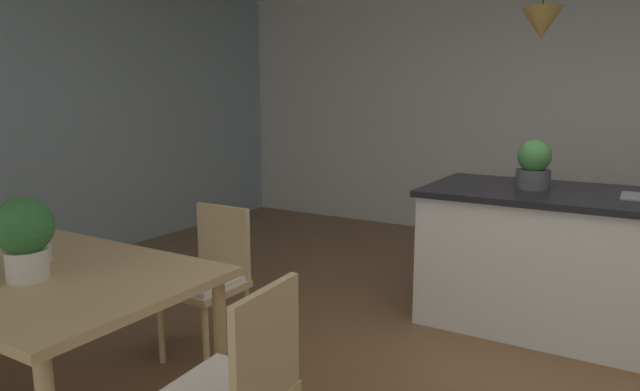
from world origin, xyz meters
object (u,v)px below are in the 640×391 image
object	(u,v)px
potted_plant_on_table	(24,234)
vase_on_dining_table	(39,238)
chair_kitchen_end	(237,389)
kitchen_island	(593,263)
chair_far_right	(209,277)
potted_plant_on_island	(534,165)
dining_table	(9,273)

from	to	relation	value
potted_plant_on_table	vase_on_dining_table	bearing A→B (deg)	136.55
chair_kitchen_end	kitchen_island	bearing A→B (deg)	68.42
vase_on_dining_table	chair_far_right	bearing A→B (deg)	69.10
potted_plant_on_island	potted_plant_on_table	xyz separation A→B (m)	(-1.59, -2.47, -0.13)
potted_plant_on_island	potted_plant_on_table	bearing A→B (deg)	-122.74
dining_table	vase_on_dining_table	xyz separation A→B (m)	(0.15, 0.07, 0.18)
chair_kitchen_end	kitchen_island	xyz separation A→B (m)	(0.94, 2.37, -0.01)
chair_far_right	potted_plant_on_island	size ratio (longest dim) A/B	2.71
potted_plant_on_island	kitchen_island	bearing A→B (deg)	0.00
dining_table	chair_far_right	world-z (taller)	chair_far_right
dining_table	potted_plant_on_island	xyz separation A→B (m)	(1.92, 2.37, 0.39)
dining_table	potted_plant_on_island	bearing A→B (deg)	50.99
dining_table	potted_plant_on_table	size ratio (longest dim) A/B	5.68
kitchen_island	vase_on_dining_table	bearing A→B (deg)	-133.33
potted_plant_on_island	potted_plant_on_table	distance (m)	2.94
dining_table	kitchen_island	xyz separation A→B (m)	(2.31, 2.37, -0.21)
chair_far_right	potted_plant_on_island	distance (m)	2.17
dining_table	potted_plant_on_island	distance (m)	3.07
potted_plant_on_table	vase_on_dining_table	world-z (taller)	potted_plant_on_table
potted_plant_on_table	chair_kitchen_end	bearing A→B (deg)	5.60
kitchen_island	potted_plant_on_island	distance (m)	0.71
chair_far_right	potted_plant_on_table	xyz separation A→B (m)	(-0.12, -0.98, 0.45)
chair_far_right	vase_on_dining_table	world-z (taller)	vase_on_dining_table
chair_far_right	vase_on_dining_table	xyz separation A→B (m)	(-0.31, -0.80, 0.37)
potted_plant_on_table	chair_far_right	bearing A→B (deg)	82.85
potted_plant_on_island	vase_on_dining_table	distance (m)	2.91
chair_kitchen_end	potted_plant_on_table	world-z (taller)	potted_plant_on_table
chair_far_right	kitchen_island	size ratio (longest dim) A/B	0.41
dining_table	chair_far_right	xyz separation A→B (m)	(0.45, 0.88, -0.19)
chair_kitchen_end	potted_plant_on_island	world-z (taller)	potted_plant_on_island
chair_kitchen_end	kitchen_island	world-z (taller)	kitchen_island
potted_plant_on_island	dining_table	bearing A→B (deg)	-129.01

